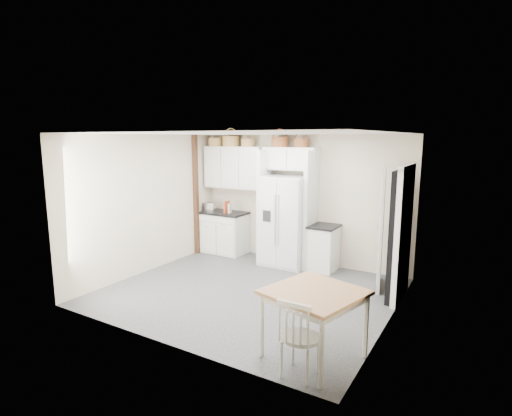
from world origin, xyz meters
The scene contains 27 objects.
floor centered at (0.00, 0.00, 0.00)m, with size 4.50×4.50×0.00m, color #292929.
ceiling centered at (0.00, 0.00, 2.60)m, with size 4.50×4.50×0.00m, color white.
wall_back centered at (0.00, 2.00, 1.30)m, with size 4.50×4.50×0.00m, color #B5AF9C.
wall_left centered at (-2.25, 0.00, 1.30)m, with size 4.00×4.00×0.00m, color #B5AF9C.
wall_right centered at (2.25, 0.00, 1.30)m, with size 4.00×4.00×0.00m, color #B5AF9C.
refrigerator centered at (-0.15, 1.63, 0.90)m, with size 0.93×0.75×1.79m, color silver.
base_cab_left centered at (-1.70, 1.70, 0.44)m, with size 0.95×0.60×0.88m, color silver.
base_cab_right centered at (0.64, 1.70, 0.42)m, with size 0.48×0.57×0.84m, color silver.
dining_table centered at (1.70, -1.33, 0.41)m, with size 0.97×0.97×0.81m, color olive.
windsor_chair centered at (1.72, -1.75, 0.44)m, with size 0.43×0.39×0.87m, color silver.
counter_left centered at (-1.70, 1.70, 0.90)m, with size 0.99×0.64×0.04m, color black.
counter_right centered at (0.64, 1.70, 0.86)m, with size 0.52×0.61×0.04m, color black.
toaster centered at (-2.07, 1.65, 1.01)m, with size 0.26×0.15×0.18m, color silver.
cookbook_red centered at (-1.58, 1.62, 1.05)m, with size 0.04×0.17×0.26m, color #AD3C23.
cookbook_cream centered at (-1.50, 1.62, 1.03)m, with size 0.03×0.14×0.21m, color beige.
basket_upper_a centered at (-2.00, 1.83, 2.44)m, with size 0.33×0.33×0.18m, color olive.
basket_upper_b centered at (-1.59, 1.83, 2.46)m, with size 0.38×0.38×0.22m, color olive.
basket_upper_c centered at (-1.16, 1.83, 2.43)m, with size 0.29×0.29×0.17m, color olive.
basket_bridge_a centered at (-0.40, 1.83, 2.45)m, with size 0.36×0.36×0.20m, color brown.
basket_bridge_b centered at (0.07, 1.83, 2.43)m, with size 0.30×0.30×0.17m, color brown.
upper_cabinet centered at (-1.50, 1.83, 1.90)m, with size 1.40×0.34×0.90m, color silver.
bridge_cabinet centered at (-0.15, 1.83, 2.12)m, with size 1.12×0.34×0.45m, color silver.
fridge_panel_left centered at (-0.66, 1.70, 1.15)m, with size 0.08×0.60×2.30m, color silver.
fridge_panel_right centered at (0.36, 1.70, 1.15)m, with size 0.08×0.60×2.30m, color silver.
trim_post centered at (-2.20, 1.35, 1.30)m, with size 0.09×0.09×2.60m, color black.
doorway_void centered at (2.16, 1.00, 1.02)m, with size 0.18×0.85×2.05m, color black.
door_slab centered at (1.80, 1.33, 1.02)m, with size 0.80×0.04×2.05m, color white.
Camera 1 is at (3.33, -5.37, 2.52)m, focal length 28.00 mm.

